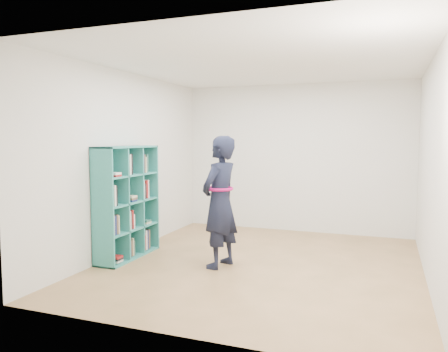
% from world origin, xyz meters
% --- Properties ---
extents(floor, '(4.50, 4.50, 0.00)m').
position_xyz_m(floor, '(0.00, 0.00, 0.00)').
color(floor, olive).
rests_on(floor, ground).
extents(ceiling, '(4.50, 4.50, 0.00)m').
position_xyz_m(ceiling, '(0.00, 0.00, 2.60)').
color(ceiling, white).
rests_on(ceiling, wall_back).
extents(wall_left, '(0.02, 4.50, 2.60)m').
position_xyz_m(wall_left, '(-2.00, 0.00, 1.30)').
color(wall_left, silver).
rests_on(wall_left, floor).
extents(wall_right, '(0.02, 4.50, 2.60)m').
position_xyz_m(wall_right, '(2.00, 0.00, 1.30)').
color(wall_right, silver).
rests_on(wall_right, floor).
extents(wall_back, '(4.00, 0.02, 2.60)m').
position_xyz_m(wall_back, '(0.00, 2.25, 1.30)').
color(wall_back, silver).
rests_on(wall_back, floor).
extents(wall_front, '(4.00, 0.02, 2.60)m').
position_xyz_m(wall_front, '(0.00, -2.25, 1.30)').
color(wall_front, silver).
rests_on(wall_front, floor).
extents(bookshelf, '(0.34, 1.16, 1.55)m').
position_xyz_m(bookshelf, '(-1.85, -0.30, 0.75)').
color(bookshelf, teal).
rests_on(bookshelf, floor).
extents(person, '(0.53, 0.69, 1.69)m').
position_xyz_m(person, '(-0.46, -0.26, 0.85)').
color(person, black).
rests_on(person, floor).
extents(smartphone, '(0.02, 0.12, 0.14)m').
position_xyz_m(smartphone, '(-0.59, -0.14, 0.96)').
color(smartphone, silver).
rests_on(smartphone, person).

